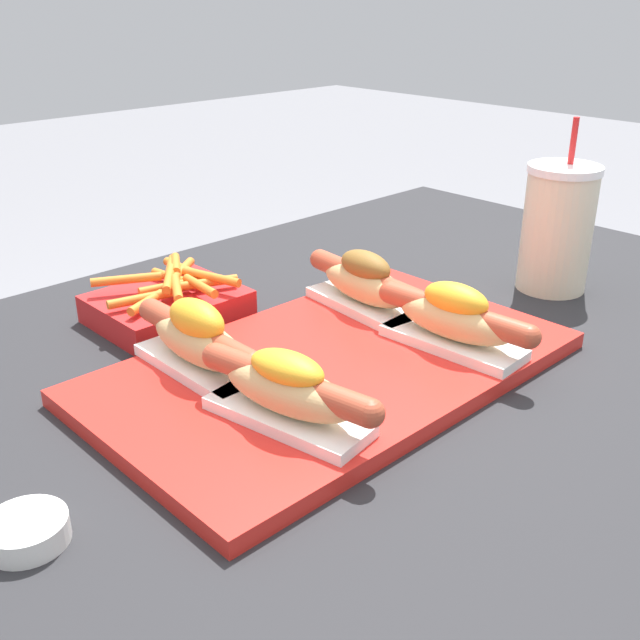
% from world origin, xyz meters
% --- Properties ---
extents(patio_table, '(1.49, 0.92, 0.69)m').
position_xyz_m(patio_table, '(0.00, 0.00, 0.35)').
color(patio_table, '#232326').
rests_on(patio_table, ground_plane).
extents(serving_tray, '(0.51, 0.31, 0.02)m').
position_xyz_m(serving_tray, '(0.02, 0.00, 0.70)').
color(serving_tray, red).
rests_on(serving_tray, patio_table).
extents(hot_dog_0, '(0.09, 0.20, 0.07)m').
position_xyz_m(hot_dog_0, '(-0.09, -0.06, 0.74)').
color(hot_dog_0, white).
rests_on(hot_dog_0, serving_tray).
extents(hot_dog_1, '(0.07, 0.20, 0.08)m').
position_xyz_m(hot_dog_1, '(0.14, -0.07, 0.74)').
color(hot_dog_1, white).
rests_on(hot_dog_1, serving_tray).
extents(hot_dog_2, '(0.06, 0.20, 0.08)m').
position_xyz_m(hot_dog_2, '(-0.09, 0.08, 0.74)').
color(hot_dog_2, white).
rests_on(hot_dog_2, serving_tray).
extents(hot_dog_3, '(0.07, 0.20, 0.08)m').
position_xyz_m(hot_dog_3, '(0.15, 0.07, 0.74)').
color(hot_dog_3, white).
rests_on(hot_dog_3, serving_tray).
extents(sauce_bowl, '(0.06, 0.06, 0.02)m').
position_xyz_m(sauce_bowl, '(-0.33, -0.03, 0.70)').
color(sauce_bowl, silver).
rests_on(sauce_bowl, patio_table).
extents(drink_cup, '(0.10, 0.10, 0.23)m').
position_xyz_m(drink_cup, '(0.42, -0.03, 0.78)').
color(drink_cup, beige).
rests_on(drink_cup, patio_table).
extents(fries_basket, '(0.17, 0.15, 0.06)m').
position_xyz_m(fries_basket, '(-0.02, 0.25, 0.71)').
color(fries_basket, red).
rests_on(fries_basket, patio_table).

